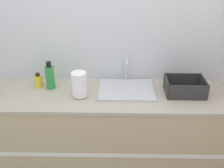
# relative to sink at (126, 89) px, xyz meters

# --- Properties ---
(wall_back) EXTENTS (4.80, 0.06, 2.60)m
(wall_back) POSITION_rel_sink_xyz_m (-0.23, 0.27, 0.35)
(wall_back) COLOR silver
(wall_back) RESTS_ON ground_plane
(counter_cabinet) EXTENTS (2.42, 0.65, 0.93)m
(counter_cabinet) POSITION_rel_sink_xyz_m (-0.23, -0.07, -0.48)
(counter_cabinet) COLOR tan
(counter_cabinet) RESTS_ON ground_plane
(sink) EXTENTS (0.53, 0.43, 0.26)m
(sink) POSITION_rel_sink_xyz_m (0.00, 0.00, 0.00)
(sink) COLOR silver
(sink) RESTS_ON counter_cabinet
(paper_towel_roll) EXTENTS (0.14, 0.14, 0.24)m
(paper_towel_roll) POSITION_rel_sink_xyz_m (-0.44, -0.13, 0.11)
(paper_towel_roll) COLOR #4C4C51
(paper_towel_roll) RESTS_ON counter_cabinet
(dish_rack) EXTENTS (0.36, 0.27, 0.15)m
(dish_rack) POSITION_rel_sink_xyz_m (0.55, -0.05, 0.04)
(dish_rack) COLOR #2D2D2D
(dish_rack) RESTS_ON counter_cabinet
(bottle_green) EXTENTS (0.08, 0.08, 0.28)m
(bottle_green) POSITION_rel_sink_xyz_m (-0.74, 0.03, 0.10)
(bottle_green) COLOR #2D8C3D
(bottle_green) RESTS_ON counter_cabinet
(bottle_yellow) EXTENTS (0.08, 0.08, 0.14)m
(bottle_yellow) POSITION_rel_sink_xyz_m (-0.87, 0.06, 0.05)
(bottle_yellow) COLOR yellow
(bottle_yellow) RESTS_ON counter_cabinet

